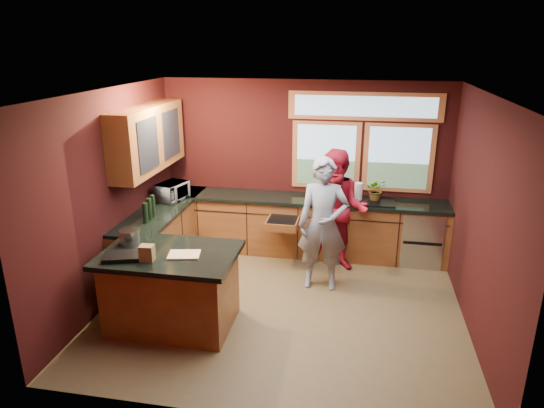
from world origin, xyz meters
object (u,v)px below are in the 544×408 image
(person_grey, at_px, (323,224))
(person_red, at_px, (338,211))
(island, at_px, (172,289))
(stock_pot, at_px, (130,237))
(cutting_board, at_px, (184,255))

(person_grey, relative_size, person_red, 1.01)
(person_grey, height_order, person_red, person_grey)
(island, distance_m, person_grey, 2.15)
(person_grey, distance_m, stock_pot, 2.49)
(island, relative_size, cutting_board, 4.43)
(person_grey, distance_m, person_red, 0.64)
(person_grey, height_order, cutting_board, person_grey)
(person_red, relative_size, cutting_board, 5.17)
(person_red, bearing_deg, stock_pot, -137.33)
(island, height_order, cutting_board, cutting_board)
(person_grey, bearing_deg, person_red, 73.47)
(island, relative_size, person_red, 0.86)
(person_grey, bearing_deg, island, -144.12)
(cutting_board, relative_size, stock_pot, 1.46)
(stock_pot, bearing_deg, cutting_board, -14.93)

